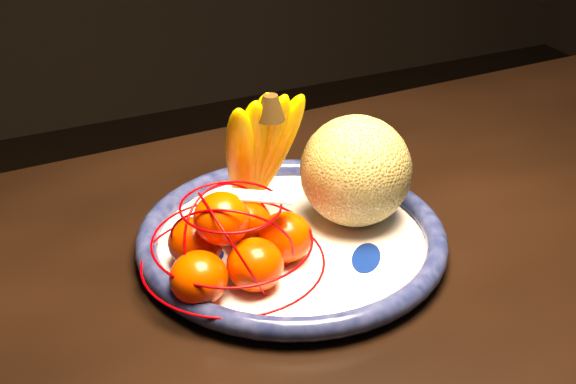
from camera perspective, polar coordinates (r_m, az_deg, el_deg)
name	(u,v)px	position (r m, az deg, el deg)	size (l,w,h in m)	color
dining_table	(523,313)	(0.99, 16.34, -8.25)	(1.58, 0.98, 0.78)	black
fruit_bowl	(292,239)	(0.90, 0.26, -3.39)	(0.35, 0.35, 0.03)	white
cantaloupe	(356,171)	(0.91, 4.84, 1.51)	(0.13, 0.13, 0.13)	olive
banana_bunch	(257,149)	(0.89, -2.23, 3.09)	(0.12, 0.11, 0.18)	#FAC401
mandarin_bag	(234,244)	(0.84, -3.88, -3.70)	(0.22, 0.22, 0.12)	#FF4500
price_tag	(257,196)	(0.82, -2.25, -0.29)	(0.07, 0.03, 0.00)	white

